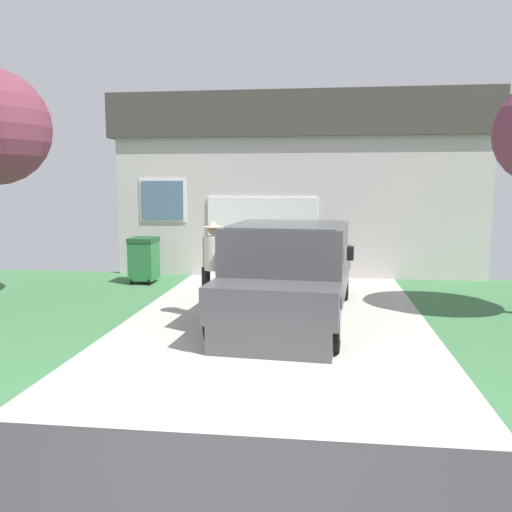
{
  "coord_description": "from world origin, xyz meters",
  "views": [
    {
      "loc": [
        0.77,
        -4.7,
        2.35
      ],
      "look_at": [
        -0.32,
        4.1,
        1.16
      ],
      "focal_mm": 37.43,
      "sensor_mm": 36.0,
      "label": 1
    }
  ],
  "objects_px": {
    "house_with_garage": "(302,184)",
    "wheeled_trash_bin": "(144,258)",
    "pickup_truck": "(290,276)",
    "handbag": "(224,314)",
    "person_with_hat": "(214,264)"
  },
  "relations": [
    {
      "from": "handbag",
      "to": "house_with_garage",
      "type": "height_order",
      "value": "house_with_garage"
    },
    {
      "from": "person_with_hat",
      "to": "handbag",
      "type": "height_order",
      "value": "person_with_hat"
    },
    {
      "from": "pickup_truck",
      "to": "person_with_hat",
      "type": "height_order",
      "value": "person_with_hat"
    },
    {
      "from": "handbag",
      "to": "pickup_truck",
      "type": "bearing_deg",
      "value": 13.28
    },
    {
      "from": "house_with_garage",
      "to": "wheeled_trash_bin",
      "type": "distance_m",
      "value": 6.08
    },
    {
      "from": "house_with_garage",
      "to": "wheeled_trash_bin",
      "type": "height_order",
      "value": "house_with_garage"
    },
    {
      "from": "handbag",
      "to": "wheeled_trash_bin",
      "type": "xyz_separation_m",
      "value": [
        -2.56,
        3.35,
        0.46
      ]
    },
    {
      "from": "person_with_hat",
      "to": "wheeled_trash_bin",
      "type": "bearing_deg",
      "value": 154.69
    },
    {
      "from": "pickup_truck",
      "to": "person_with_hat",
      "type": "relative_size",
      "value": 3.29
    },
    {
      "from": "person_with_hat",
      "to": "handbag",
      "type": "bearing_deg",
      "value": -14.4
    },
    {
      "from": "handbag",
      "to": "wheeled_trash_bin",
      "type": "relative_size",
      "value": 0.38
    },
    {
      "from": "pickup_truck",
      "to": "wheeled_trash_bin",
      "type": "distance_m",
      "value": 4.82
    },
    {
      "from": "pickup_truck",
      "to": "house_with_garage",
      "type": "xyz_separation_m",
      "value": [
        -0.09,
        7.65,
        1.59
      ]
    },
    {
      "from": "person_with_hat",
      "to": "house_with_garage",
      "type": "relative_size",
      "value": 0.18
    },
    {
      "from": "handbag",
      "to": "house_with_garage",
      "type": "relative_size",
      "value": 0.04
    }
  ]
}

